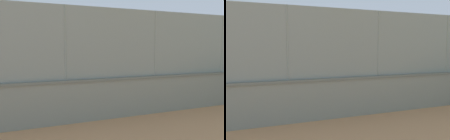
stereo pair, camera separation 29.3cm
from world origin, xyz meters
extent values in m
plane|color=tan|center=(0.00, 0.00, 0.00)|extent=(260.00, 260.00, 0.00)
cube|color=gray|center=(0.91, 13.81, 0.64)|extent=(29.80, 1.16, 1.27)
cube|color=slate|center=(0.91, 13.81, 1.31)|extent=(29.80, 1.22, 0.08)
cube|color=gray|center=(0.91, 13.81, 2.50)|extent=(29.19, 0.84, 2.29)
cylinder|color=gray|center=(-3.96, 13.95, 2.50)|extent=(0.07, 0.07, 2.29)
cylinder|color=gray|center=(-0.71, 13.86, 2.50)|extent=(0.07, 0.07, 2.29)
cylinder|color=gray|center=(2.53, 13.77, 2.50)|extent=(0.07, 0.07, 2.29)
cylinder|color=navy|center=(-3.64, 1.53, 0.37)|extent=(0.21, 0.21, 0.74)
cylinder|color=navy|center=(-3.75, 1.36, 0.37)|extent=(0.21, 0.21, 0.74)
cylinder|color=orange|center=(-3.70, 1.44, 1.02)|extent=(0.47, 0.47, 0.55)
cylinder|color=#D8AD84|center=(-3.58, 1.71, 1.13)|extent=(0.49, 0.36, 0.16)
cylinder|color=#D8AD84|center=(-4.10, 1.37, 1.13)|extent=(0.49, 0.36, 0.16)
sphere|color=#D8AD84|center=(-3.70, 1.44, 1.40)|extent=(0.21, 0.21, 0.21)
cylinder|color=white|center=(-3.70, 1.44, 1.49)|extent=(0.31, 0.31, 0.05)
cylinder|color=black|center=(-4.25, 1.47, 1.13)|extent=(0.27, 0.19, 0.04)
ellipsoid|color=#333338|center=(-4.44, 1.59, 1.13)|extent=(0.27, 0.19, 0.24)
cylinder|color=#B2B2B2|center=(-1.38, 10.15, 0.41)|extent=(0.21, 0.21, 0.81)
cylinder|color=#B2B2B2|center=(-1.22, 10.03, 0.41)|extent=(0.21, 0.21, 0.81)
cylinder|color=white|center=(-1.30, 10.09, 1.11)|extent=(0.48, 0.48, 0.60)
cylinder|color=tan|center=(-1.57, 10.24, 1.23)|extent=(0.42, 0.51, 0.17)
cylinder|color=tan|center=(-1.24, 9.67, 1.23)|extent=(0.42, 0.51, 0.17)
sphere|color=tan|center=(-1.30, 10.09, 1.53)|extent=(0.23, 0.23, 0.23)
cylinder|color=black|center=(-1.30, 10.09, 1.63)|extent=(0.34, 0.34, 0.05)
sphere|color=white|center=(-3.87, 3.48, 0.99)|extent=(0.15, 0.15, 0.15)
cube|color=#4C6B4C|center=(-1.77, 12.62, 0.45)|extent=(1.61, 0.42, 0.06)
cube|color=#4C6B4C|center=(-1.77, 12.78, 0.67)|extent=(1.60, 0.08, 0.40)
cube|color=#333338|center=(-2.41, 12.64, 0.23)|extent=(0.07, 0.38, 0.45)
cube|color=#333338|center=(-1.13, 12.60, 0.23)|extent=(0.07, 0.38, 0.45)
camera|label=1|loc=(4.70, 21.45, 2.35)|focal=41.26mm
camera|label=2|loc=(4.44, 21.58, 2.35)|focal=41.26mm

